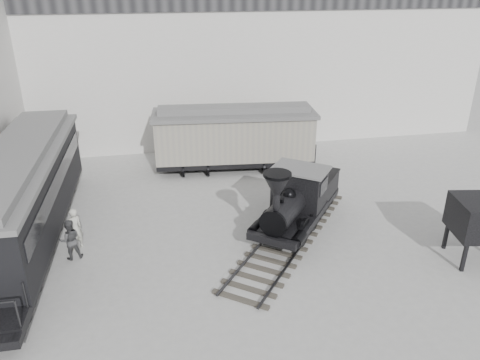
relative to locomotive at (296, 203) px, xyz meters
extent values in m
plane|color=#9E9E9B|center=(-1.36, -3.24, -1.24)|extent=(90.00, 90.00, 0.00)
cube|color=silver|center=(-1.36, 11.76, 4.26)|extent=(34.00, 2.40, 11.00)
cube|color=#3A3530|center=(-0.46, -0.60, -1.16)|extent=(7.43, 8.81, 0.17)
cube|color=#2D2D30|center=(-1.05, -0.15, -1.11)|extent=(5.85, 7.61, 0.06)
cube|color=#2D2D30|center=(0.13, -1.05, -1.11)|extent=(5.85, 7.61, 0.06)
cylinder|color=black|center=(-1.41, -0.52, -0.51)|extent=(0.79, 0.98, 1.14)
cylinder|color=black|center=(-0.13, -1.50, -0.51)|extent=(0.79, 0.98, 1.14)
cylinder|color=black|center=(-0.60, 0.55, -0.51)|extent=(0.79, 0.98, 1.14)
cylinder|color=black|center=(0.69, -0.43, -0.51)|extent=(0.79, 0.98, 1.14)
cube|color=black|center=(-0.36, -0.48, -0.38)|extent=(3.91, 4.21, 0.29)
cylinder|color=black|center=(-0.80, -1.05, 0.28)|extent=(2.27, 2.52, 1.03)
cylinder|color=black|center=(-1.37, -1.79, 1.09)|extent=(0.38, 0.38, 0.62)
cone|color=black|center=(-1.37, -1.79, 1.76)|extent=(1.39, 1.39, 0.72)
sphere|color=black|center=(-0.55, -0.72, 0.78)|extent=(0.54, 0.54, 0.54)
cube|color=black|center=(0.20, 0.26, 0.56)|extent=(2.45, 2.34, 1.60)
cube|color=slate|center=(0.20, 0.26, 1.41)|extent=(2.74, 2.63, 0.08)
cube|color=black|center=(1.33, 1.74, -0.01)|extent=(2.74, 2.77, 0.93)
cylinder|color=black|center=(-3.35, 7.40, -0.87)|extent=(1.93, 0.93, 0.75)
cylinder|color=black|center=(0.91, 6.98, -0.87)|extent=(1.93, 0.93, 0.75)
cube|color=black|center=(-1.22, 7.19, -0.68)|extent=(8.58, 3.15, 0.28)
cube|color=gray|center=(-1.22, 7.19, 0.62)|extent=(8.59, 3.24, 2.33)
cube|color=slate|center=(-1.22, 7.19, 1.88)|extent=(8.89, 3.55, 0.19)
cube|color=slate|center=(-1.22, 7.19, 2.14)|extent=(8.09, 1.91, 0.34)
cylinder|color=black|center=(-10.68, 4.96, -0.84)|extent=(2.10, 0.84, 0.80)
cube|color=black|center=(-10.77, 0.98, -0.63)|extent=(2.86, 13.14, 0.28)
cube|color=black|center=(-10.76, 1.55, 0.79)|extent=(2.91, 11.44, 2.56)
cube|color=black|center=(-9.41, 1.52, 1.17)|extent=(0.28, 10.62, 0.71)
cube|color=slate|center=(-10.76, 1.55, 2.16)|extent=(3.11, 11.82, 0.19)
imported|color=beige|center=(-8.84, 0.25, -0.37)|extent=(0.76, 0.73, 1.75)
imported|color=#434345|center=(-8.94, -0.41, -0.44)|extent=(0.89, 0.76, 1.61)
cube|color=black|center=(5.05, -4.09, -0.68)|extent=(0.14, 0.14, 1.13)
cube|color=black|center=(5.32, -2.57, -0.68)|extent=(0.14, 0.14, 1.13)
camera|label=1|loc=(-5.68, -16.45, 8.69)|focal=35.00mm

